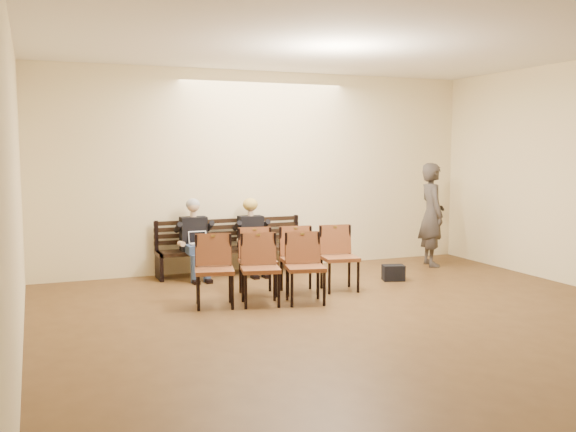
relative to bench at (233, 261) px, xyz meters
name	(u,v)px	position (x,y,z in m)	size (l,w,h in m)	color
ground	(418,346)	(0.69, -4.65, -0.23)	(10.00, 10.00, 0.00)	brown
room_walls	(384,115)	(0.69, -3.86, 2.31)	(8.02, 10.01, 3.51)	beige
bench	(233,261)	(0.00, 0.00, 0.00)	(2.60, 0.90, 0.45)	black
seated_man	(195,240)	(-0.68, -0.12, 0.42)	(0.53, 0.74, 1.29)	black
seated_woman	(252,239)	(0.32, -0.12, 0.37)	(0.51, 0.71, 1.19)	black
laptop	(200,246)	(-0.65, -0.30, 0.33)	(0.30, 0.24, 0.22)	silver
water_bottle	(262,243)	(0.43, -0.33, 0.33)	(0.07, 0.07, 0.22)	silver
bag	(393,273)	(2.27, -1.51, -0.10)	(0.35, 0.24, 0.25)	black
passerby	(432,207)	(3.62, -0.60, 0.86)	(0.79, 0.52, 2.17)	#3B3530
chair_row_front	(260,269)	(-0.28, -2.25, 0.27)	(1.77, 0.54, 0.99)	brown
chair_row_back	(299,260)	(0.50, -1.76, 0.27)	(1.78, 0.54, 0.99)	brown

